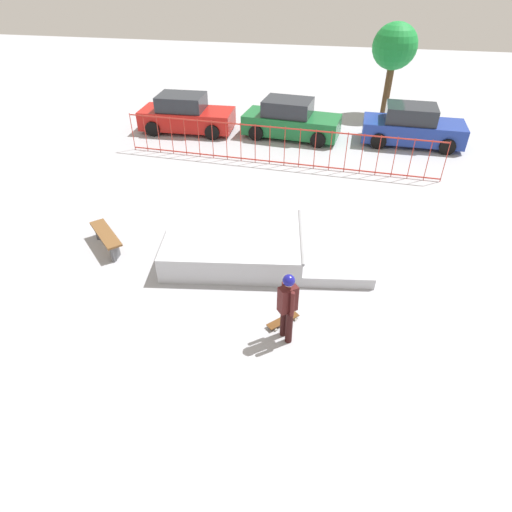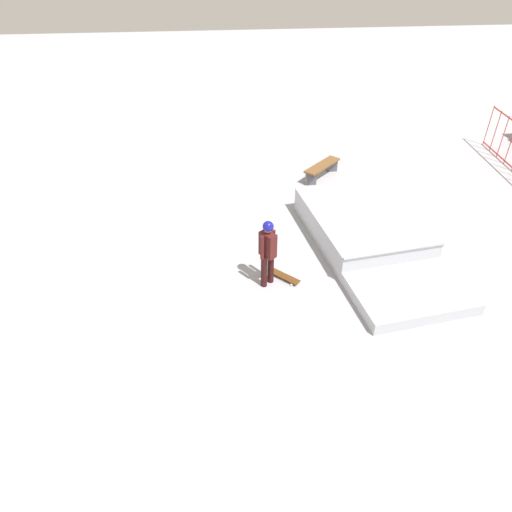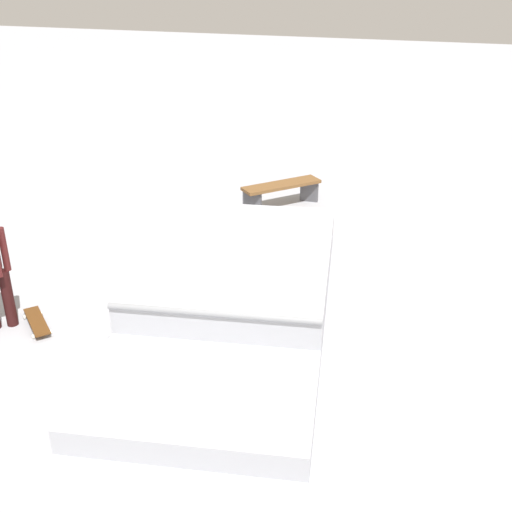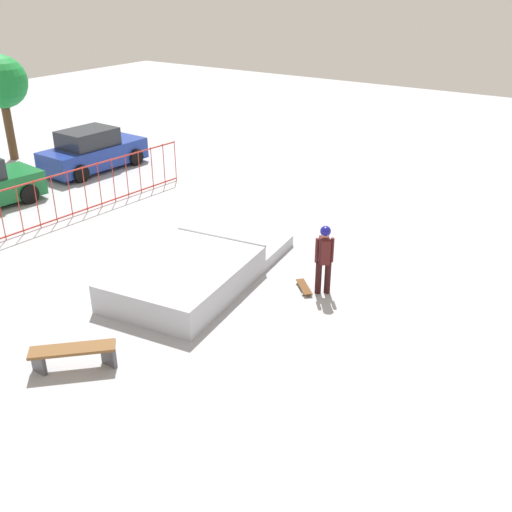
{
  "view_description": "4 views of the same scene",
  "coord_description": "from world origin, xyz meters",
  "views": [
    {
      "loc": [
        2.11,
        -9.78,
        6.94
      ],
      "look_at": [
        0.57,
        -1.61,
        0.9
      ],
      "focal_mm": 30.26,
      "sensor_mm": 36.0,
      "label": 1
    },
    {
      "loc": [
        9.99,
        -4.38,
        7.01
      ],
      "look_at": [
        1.77,
        -3.53,
        1.0
      ],
      "focal_mm": 32.46,
      "sensor_mm": 36.0,
      "label": 2
    },
    {
      "loc": [
        7.62,
        2.13,
        4.62
      ],
      "look_at": [
        -0.34,
        -0.23,
        0.6
      ],
      "focal_mm": 44.75,
      "sensor_mm": 36.0,
      "label": 3
    },
    {
      "loc": [
        -9.52,
        -8.88,
        6.87
      ],
      "look_at": [
        0.76,
        -1.85,
        0.9
      ],
      "focal_mm": 41.24,
      "sensor_mm": 36.0,
      "label": 4
    }
  ],
  "objects": [
    {
      "name": "skate_ramp",
      "position": [
        0.21,
        -0.4,
        0.32
      ],
      "size": [
        5.71,
        3.33,
        0.74
      ],
      "rotation": [
        0.0,
        0.0,
        0.14
      ],
      "color": "#B0B3BB",
      "rests_on": "ground"
    },
    {
      "name": "park_bench",
      "position": [
        -3.82,
        -0.75,
        0.36
      ],
      "size": [
        1.41,
        1.42,
        0.48
      ],
      "rotation": [
        0.0,
        0.0,
        2.35
      ],
      "color": "brown",
      "rests_on": "ground"
    },
    {
      "name": "skateboard",
      "position": [
        1.41,
        -2.81,
        0.08
      ],
      "size": [
        0.7,
        0.71,
        0.09
      ],
      "rotation": [
        0.0,
        0.0,
        0.8
      ],
      "color": "#593314",
      "rests_on": "ground"
    },
    {
      "name": "ground_plane",
      "position": [
        0.0,
        0.0,
        0.0
      ],
      "size": [
        60.0,
        60.0,
        0.0
      ],
      "primitive_type": "plane",
      "color": "#A8AAB2"
    }
  ]
}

